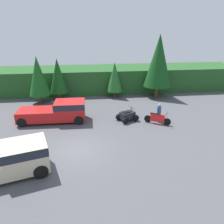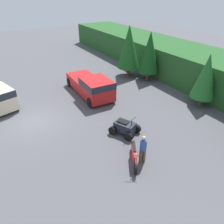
# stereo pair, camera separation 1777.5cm
# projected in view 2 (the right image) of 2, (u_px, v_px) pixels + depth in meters

# --- Properties ---
(ground_plane) EXTENTS (80.00, 80.00, 0.00)m
(ground_plane) POSITION_uv_depth(u_px,v_px,m) (34.00, 121.00, 15.77)
(ground_plane) COLOR #4C4C51
(hillside_backdrop) EXTENTS (44.00, 6.00, 3.02)m
(hillside_backdrop) POSITION_uv_depth(u_px,v_px,m) (192.00, 65.00, 22.07)
(hillside_backdrop) COLOR #235123
(hillside_backdrop) RESTS_ON ground_plane
(tree_left) EXTENTS (2.31, 2.31, 5.25)m
(tree_left) POSITION_uv_depth(u_px,v_px,m) (129.00, 47.00, 22.26)
(tree_left) COLOR brown
(tree_left) RESTS_ON ground_plane
(tree_mid_left) EXTENTS (2.12, 2.12, 4.83)m
(tree_mid_left) POSITION_uv_depth(u_px,v_px,m) (149.00, 52.00, 21.36)
(tree_mid_left) COLOR brown
(tree_mid_left) RESTS_ON ground_plane
(tree_mid_right) EXTENTS (1.87, 1.87, 4.25)m
(tree_mid_right) POSITION_uv_depth(u_px,v_px,m) (206.00, 76.00, 16.64)
(tree_mid_right) COLOR brown
(tree_mid_right) RESTS_ON ground_plane
(pickup_truck_red) EXTENTS (6.02, 2.40, 1.86)m
(pickup_truck_red) POSITION_uv_depth(u_px,v_px,m) (92.00, 85.00, 18.95)
(pickup_truck_red) COLOR red
(pickup_truck_red) RESTS_ON ground_plane
(dirt_bike) EXTENTS (2.10, 1.34, 1.17)m
(dirt_bike) POSITION_uv_depth(u_px,v_px,m) (134.00, 155.00, 11.88)
(dirt_bike) COLOR black
(dirt_bike) RESTS_ON ground_plane
(quad_atv) EXTENTS (2.14, 1.90, 1.20)m
(quad_atv) POSITION_uv_depth(u_px,v_px,m) (125.00, 127.00, 14.25)
(quad_atv) COLOR black
(quad_atv) RESTS_ON ground_plane
(rider_person) EXTENTS (0.43, 0.43, 1.75)m
(rider_person) POSITION_uv_depth(u_px,v_px,m) (143.00, 148.00, 11.65)
(rider_person) COLOR brown
(rider_person) RESTS_ON ground_plane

